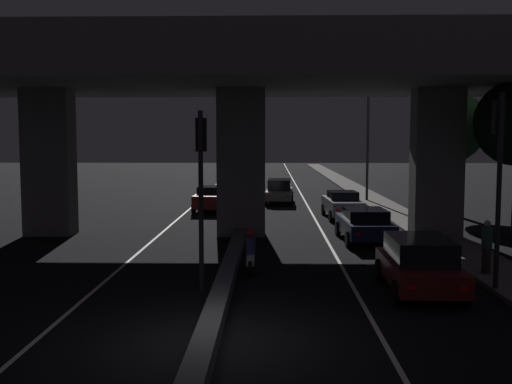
% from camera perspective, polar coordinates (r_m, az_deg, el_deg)
% --- Properties ---
extents(ground_plane, '(200.00, 200.00, 0.00)m').
position_cam_1_polar(ground_plane, '(13.42, -4.46, -13.93)').
color(ground_plane, black).
extents(lane_line_left_inner, '(0.12, 126.00, 0.00)m').
position_cam_1_polar(lane_line_left_inner, '(48.09, -4.70, -0.21)').
color(lane_line_left_inner, beige).
rests_on(lane_line_left_inner, ground_plane).
extents(lane_line_right_inner, '(0.12, 126.00, 0.00)m').
position_cam_1_polar(lane_line_right_inner, '(47.89, 4.33, -0.23)').
color(lane_line_right_inner, beige).
rests_on(lane_line_right_inner, ground_plane).
extents(median_divider, '(0.50, 126.00, 0.42)m').
position_cam_1_polar(median_divider, '(47.82, -0.19, 0.03)').
color(median_divider, '#4C4C51').
rests_on(median_divider, ground_plane).
extents(sidewalk_right, '(2.09, 126.00, 0.16)m').
position_cam_1_polar(sidewalk_right, '(41.50, 11.56, -1.01)').
color(sidewalk_right, slate).
rests_on(sidewalk_right, ground_plane).
extents(elevated_overpass, '(37.94, 11.05, 9.61)m').
position_cam_1_polar(elevated_overpass, '(27.25, -2.13, 11.33)').
color(elevated_overpass, slate).
rests_on(elevated_overpass, ground_plane).
extents(traffic_light_left_of_median, '(0.30, 0.49, 5.17)m').
position_cam_1_polar(traffic_light_left_of_median, '(17.04, -5.25, 2.18)').
color(traffic_light_left_of_median, black).
rests_on(traffic_light_left_of_median, ground_plane).
extents(traffic_light_right_of_median, '(0.30, 0.49, 5.65)m').
position_cam_1_polar(traffic_light_right_of_median, '(18.08, 22.11, 2.99)').
color(traffic_light_right_of_median, black).
rests_on(traffic_light_right_of_median, ground_plane).
extents(street_lamp, '(2.80, 0.32, 8.43)m').
position_cam_1_polar(street_lamp, '(42.31, 10.08, 5.81)').
color(street_lamp, '#2D2D30').
rests_on(street_lamp, ground_plane).
extents(car_dark_red_lead, '(2.05, 4.32, 1.58)m').
position_cam_1_polar(car_dark_red_lead, '(17.75, 15.28, -6.59)').
color(car_dark_red_lead, '#591414').
rests_on(car_dark_red_lead, ground_plane).
extents(car_dark_blue_second, '(2.15, 4.61, 1.42)m').
position_cam_1_polar(car_dark_blue_second, '(26.03, 10.30, -3.01)').
color(car_dark_blue_second, '#141938').
rests_on(car_dark_blue_second, ground_plane).
extents(car_silver_third, '(2.04, 4.70, 1.52)m').
position_cam_1_polar(car_silver_third, '(33.46, 8.21, -1.17)').
color(car_silver_third, gray).
rests_on(car_silver_third, ground_plane).
extents(car_grey_fourth, '(2.04, 4.64, 1.66)m').
position_cam_1_polar(car_grey_fourth, '(41.08, 2.25, 0.14)').
color(car_grey_fourth, '#515459').
rests_on(car_grey_fourth, ground_plane).
extents(car_dark_red_lead_oncoming, '(2.10, 4.07, 1.51)m').
position_cam_1_polar(car_dark_red_lead_oncoming, '(36.52, -4.23, -0.60)').
color(car_dark_red_lead_oncoming, '#591414').
rests_on(car_dark_red_lead_oncoming, ground_plane).
extents(car_dark_green_second_oncoming, '(2.06, 4.76, 1.33)m').
position_cam_1_polar(car_dark_green_second_oncoming, '(48.70, -2.66, 0.68)').
color(car_dark_green_second_oncoming, black).
rests_on(car_dark_green_second_oncoming, ground_plane).
extents(car_taxi_yellow_third_oncoming, '(2.14, 4.60, 1.70)m').
position_cam_1_polar(car_taxi_yellow_third_oncoming, '(60.67, -1.60, 1.71)').
color(car_taxi_yellow_third_oncoming, gold).
rests_on(car_taxi_yellow_third_oncoming, ground_plane).
extents(motorcycle_white_filtering_near, '(0.32, 1.77, 1.44)m').
position_cam_1_polar(motorcycle_white_filtering_near, '(19.57, -0.51, -6.00)').
color(motorcycle_white_filtering_near, black).
rests_on(motorcycle_white_filtering_near, ground_plane).
extents(pedestrian_on_sidewalk, '(0.33, 0.33, 1.69)m').
position_cam_1_polar(pedestrian_on_sidewalk, '(20.18, 21.12, -4.88)').
color(pedestrian_on_sidewalk, '#2D261E').
rests_on(pedestrian_on_sidewalk, sidewalk_right).
extents(roadside_tree_kerbside_mid, '(4.28, 4.28, 7.27)m').
position_cam_1_polar(roadside_tree_kerbside_mid, '(37.01, 17.91, 5.92)').
color(roadside_tree_kerbside_mid, '#38281C').
rests_on(roadside_tree_kerbside_mid, ground_plane).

